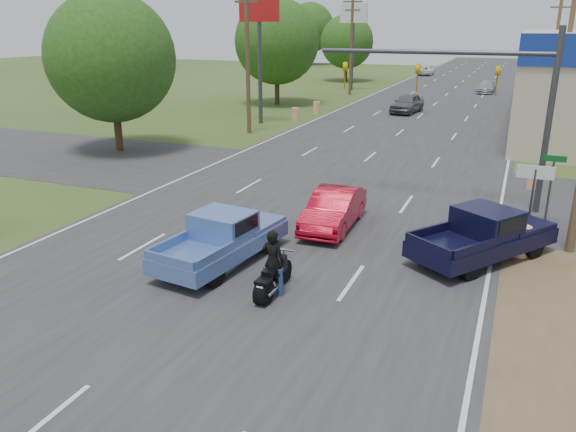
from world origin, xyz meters
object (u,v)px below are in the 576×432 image
at_px(red_convertible, 334,210).
at_px(distant_car_silver, 486,87).
at_px(blue_pickup, 224,237).
at_px(navy_pickup, 486,234).
at_px(distant_car_grey, 407,103).
at_px(distant_car_white, 426,71).
at_px(motorcycle, 272,279).
at_px(rider, 273,265).

relative_size(red_convertible, distant_car_silver, 0.99).
height_order(blue_pickup, navy_pickup, navy_pickup).
bearing_deg(blue_pickup, distant_car_grey, 99.04).
height_order(navy_pickup, distant_car_white, navy_pickup).
bearing_deg(distant_car_grey, distant_car_silver, 81.26).
relative_size(blue_pickup, navy_pickup, 0.98).
distance_m(motorcycle, distant_car_grey, 35.02).
relative_size(rider, navy_pickup, 0.34).
relative_size(navy_pickup, distant_car_grey, 1.13).
bearing_deg(distant_car_silver, distant_car_grey, -104.28).
height_order(red_convertible, blue_pickup, blue_pickup).
bearing_deg(motorcycle, distant_car_silver, 88.46).
distance_m(navy_pickup, distant_car_grey, 31.11).
xyz_separation_m(motorcycle, blue_pickup, (-2.31, 1.55, 0.34)).
distance_m(red_convertible, rider, 5.73).
bearing_deg(blue_pickup, motorcycle, -26.36).
bearing_deg(navy_pickup, motorcycle, -101.73).
height_order(rider, navy_pickup, rider).
distance_m(blue_pickup, distant_car_white, 71.62).
bearing_deg(distant_car_white, motorcycle, 93.79).
height_order(red_convertible, rider, rider).
bearing_deg(motorcycle, navy_pickup, 44.18).
xyz_separation_m(red_convertible, distant_car_white, (-7.71, 67.18, -0.07)).
xyz_separation_m(rider, distant_car_white, (-7.85, 72.90, -0.27)).
bearing_deg(rider, distant_car_grey, -84.26).
relative_size(red_convertible, motorcycle, 1.97).
height_order(blue_pickup, distant_car_grey, blue_pickup).
height_order(red_convertible, distant_car_grey, distant_car_grey).
bearing_deg(motorcycle, rider, 90.00).
bearing_deg(distant_car_white, distant_car_silver, 113.23).
bearing_deg(distant_car_white, rider, 93.80).
relative_size(red_convertible, rider, 2.36).
distance_m(rider, navy_pickup, 7.06).
height_order(distant_car_grey, distant_car_white, distant_car_grey).
height_order(rider, blue_pickup, rider).
relative_size(distant_car_grey, distant_car_silver, 1.09).
bearing_deg(blue_pickup, rider, -25.44).
distance_m(red_convertible, distant_car_grey, 29.25).
bearing_deg(rider, blue_pickup, -32.47).
height_order(red_convertible, distant_car_silver, red_convertible).
xyz_separation_m(red_convertible, motorcycle, (0.15, -5.78, -0.21)).
bearing_deg(motorcycle, blue_pickup, 146.61).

